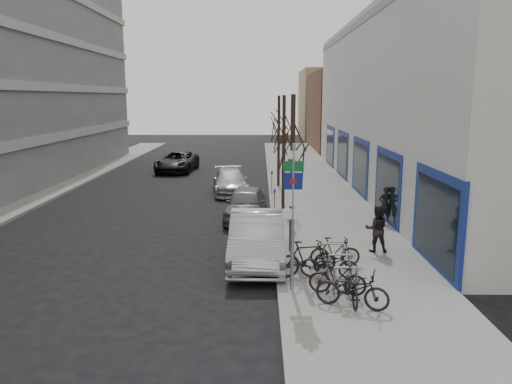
{
  "coord_description": "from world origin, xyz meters",
  "views": [
    {
      "loc": [
        1.53,
        -13.14,
        5.4
      ],
      "look_at": [
        1.36,
        4.72,
        2.0
      ],
      "focal_mm": 35.0,
      "sensor_mm": 36.0,
      "label": 1
    }
  ],
  "objects_px": {
    "highway_sign_pole": "(293,208)",
    "bike_mid_inner": "(307,258)",
    "bike_rack": "(339,264)",
    "bike_far_curb": "(352,286)",
    "tree_mid": "(284,126)",
    "bike_far_inner": "(335,251)",
    "bike_mid_curb": "(329,261)",
    "parked_car_front": "(257,238)",
    "tree_near": "(293,137)",
    "parked_car_back": "(230,182)",
    "tree_far": "(279,120)",
    "meter_front": "(279,233)",
    "lane_car": "(177,161)",
    "bike_near_right": "(337,278)",
    "bike_near_left": "(352,284)",
    "pedestrian_far": "(376,229)",
    "meter_mid": "(275,200)",
    "pedestrian_near": "(385,205)",
    "meter_back": "(272,180)",
    "parked_car_mid": "(246,204)"
  },
  "relations": [
    {
      "from": "bike_near_right",
      "to": "bike_mid_inner",
      "type": "xyz_separation_m",
      "value": [
        -0.71,
        1.4,
        0.09
      ]
    },
    {
      "from": "highway_sign_pole",
      "to": "bike_mid_inner",
      "type": "relative_size",
      "value": 2.26
    },
    {
      "from": "highway_sign_pole",
      "to": "parked_car_mid",
      "type": "xyz_separation_m",
      "value": [
        -1.51,
        8.61,
        -1.73
      ]
    },
    {
      "from": "highway_sign_pole",
      "to": "bike_mid_inner",
      "type": "bearing_deg",
      "value": 64.09
    },
    {
      "from": "pedestrian_far",
      "to": "meter_front",
      "type": "bearing_deg",
      "value": 11.36
    },
    {
      "from": "highway_sign_pole",
      "to": "tree_near",
      "type": "distance_m",
      "value": 3.88
    },
    {
      "from": "meter_front",
      "to": "bike_mid_inner",
      "type": "xyz_separation_m",
      "value": [
        0.75,
        -1.99,
        -0.2
      ]
    },
    {
      "from": "bike_far_inner",
      "to": "lane_car",
      "type": "distance_m",
      "value": 23.05
    },
    {
      "from": "bike_far_curb",
      "to": "bike_far_inner",
      "type": "relative_size",
      "value": 1.18
    },
    {
      "from": "meter_front",
      "to": "bike_near_left",
      "type": "distance_m",
      "value": 4.26
    },
    {
      "from": "tree_far",
      "to": "bike_far_curb",
      "type": "xyz_separation_m",
      "value": [
        1.25,
        -17.73,
        -3.38
      ]
    },
    {
      "from": "bike_mid_inner",
      "to": "bike_far_curb",
      "type": "distance_m",
      "value": 2.43
    },
    {
      "from": "parked_car_back",
      "to": "parked_car_front",
      "type": "bearing_deg",
      "value": -89.26
    },
    {
      "from": "bike_mid_curb",
      "to": "parked_car_front",
      "type": "bearing_deg",
      "value": 57.3
    },
    {
      "from": "tree_mid",
      "to": "bike_far_inner",
      "type": "xyz_separation_m",
      "value": [
        1.27,
        -8.08,
        -3.47
      ]
    },
    {
      "from": "meter_back",
      "to": "pedestrian_near",
      "type": "bearing_deg",
      "value": -54.3
    },
    {
      "from": "lane_car",
      "to": "bike_far_inner",
      "type": "bearing_deg",
      "value": -64.27
    },
    {
      "from": "bike_near_left",
      "to": "bike_mid_curb",
      "type": "bearing_deg",
      "value": 100.56
    },
    {
      "from": "tree_mid",
      "to": "bike_near_right",
      "type": "bearing_deg",
      "value": -84.48
    },
    {
      "from": "bike_near_right",
      "to": "pedestrian_near",
      "type": "xyz_separation_m",
      "value": [
        3.2,
        7.91,
        0.31
      ]
    },
    {
      "from": "parked_car_back",
      "to": "tree_far",
      "type": "bearing_deg",
      "value": 24.01
    },
    {
      "from": "parked_car_front",
      "to": "parked_car_back",
      "type": "distance_m",
      "value": 12.23
    },
    {
      "from": "bike_near_right",
      "to": "bike_mid_curb",
      "type": "bearing_deg",
      "value": 16.55
    },
    {
      "from": "tree_far",
      "to": "bike_mid_curb",
      "type": "height_order",
      "value": "tree_far"
    },
    {
      "from": "tree_mid",
      "to": "parked_car_mid",
      "type": "height_order",
      "value": "tree_mid"
    },
    {
      "from": "bike_near_left",
      "to": "lane_car",
      "type": "xyz_separation_m",
      "value": [
        -8.55,
        24.21,
        0.11
      ]
    },
    {
      "from": "meter_front",
      "to": "bike_near_right",
      "type": "bearing_deg",
      "value": -66.77
    },
    {
      "from": "bike_rack",
      "to": "tree_near",
      "type": "height_order",
      "value": "tree_near"
    },
    {
      "from": "bike_near_left",
      "to": "pedestrian_far",
      "type": "relative_size",
      "value": 0.96
    },
    {
      "from": "meter_front",
      "to": "bike_far_inner",
      "type": "xyz_separation_m",
      "value": [
        1.72,
        -1.08,
        -0.28
      ]
    },
    {
      "from": "meter_front",
      "to": "bike_far_curb",
      "type": "distance_m",
      "value": 4.56
    },
    {
      "from": "bike_rack",
      "to": "bike_far_curb",
      "type": "bearing_deg",
      "value": -88.51
    },
    {
      "from": "bike_far_curb",
      "to": "pedestrian_far",
      "type": "bearing_deg",
      "value": 1.0
    },
    {
      "from": "lane_car",
      "to": "tree_far",
      "type": "bearing_deg",
      "value": -39.31
    },
    {
      "from": "bike_near_right",
      "to": "highway_sign_pole",
      "type": "bearing_deg",
      "value": 86.93
    },
    {
      "from": "bike_far_curb",
      "to": "meter_mid",
      "type": "bearing_deg",
      "value": 30.44
    },
    {
      "from": "tree_mid",
      "to": "bike_rack",
      "type": "bearing_deg",
      "value": -82.72
    },
    {
      "from": "bike_mid_curb",
      "to": "parked_car_mid",
      "type": "height_order",
      "value": "parked_car_mid"
    },
    {
      "from": "bike_mid_curb",
      "to": "pedestrian_far",
      "type": "xyz_separation_m",
      "value": [
        1.96,
        2.57,
        0.3
      ]
    },
    {
      "from": "tree_far",
      "to": "meter_front",
      "type": "bearing_deg",
      "value": -91.91
    },
    {
      "from": "tree_far",
      "to": "parked_car_front",
      "type": "height_order",
      "value": "tree_far"
    },
    {
      "from": "pedestrian_near",
      "to": "bike_far_curb",
      "type": "bearing_deg",
      "value": 53.03
    },
    {
      "from": "bike_rack",
      "to": "tree_far",
      "type": "distance_m",
      "value": 16.31
    },
    {
      "from": "highway_sign_pole",
      "to": "tree_near",
      "type": "xyz_separation_m",
      "value": [
        0.2,
        3.51,
        1.65
      ]
    },
    {
      "from": "tree_near",
      "to": "parked_car_front",
      "type": "relative_size",
      "value": 1.1
    },
    {
      "from": "parked_car_front",
      "to": "bike_rack",
      "type": "bearing_deg",
      "value": -41.35
    },
    {
      "from": "bike_far_inner",
      "to": "parked_car_back",
      "type": "height_order",
      "value": "parked_car_back"
    },
    {
      "from": "tree_near",
      "to": "meter_back",
      "type": "bearing_deg",
      "value": 92.45
    },
    {
      "from": "meter_back",
      "to": "tree_near",
      "type": "bearing_deg",
      "value": -87.55
    },
    {
      "from": "parked_car_back",
      "to": "lane_car",
      "type": "xyz_separation_m",
      "value": [
        -4.44,
        8.5,
        0.07
      ]
    }
  ]
}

